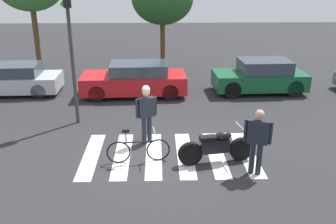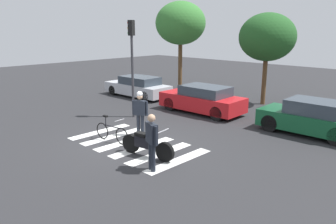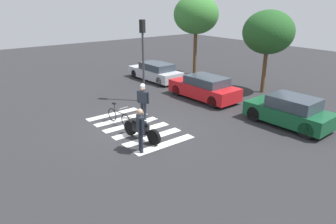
# 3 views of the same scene
# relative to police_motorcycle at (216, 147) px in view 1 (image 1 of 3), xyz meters

# --- Properties ---
(ground_plane) EXTENTS (60.00, 60.00, 0.00)m
(ground_plane) POSITION_rel_police_motorcycle_xyz_m (-1.26, 0.50, -0.47)
(ground_plane) COLOR #2B2B2D
(police_motorcycle) EXTENTS (2.11, 0.67, 1.05)m
(police_motorcycle) POSITION_rel_police_motorcycle_xyz_m (0.00, 0.00, 0.00)
(police_motorcycle) COLOR black
(police_motorcycle) RESTS_ON ground_plane
(leaning_bicycle) EXTENTS (1.74, 0.46, 0.99)m
(leaning_bicycle) POSITION_rel_police_motorcycle_xyz_m (-2.13, 0.09, -0.10)
(leaning_bicycle) COLOR black
(leaning_bicycle) RESTS_ON ground_plane
(officer_on_foot) EXTENTS (0.67, 0.36, 1.78)m
(officer_on_foot) POSITION_rel_police_motorcycle_xyz_m (0.93, -0.64, 0.56)
(officer_on_foot) COLOR #1E232D
(officer_on_foot) RESTS_ON ground_plane
(officer_by_motorcycle) EXTENTS (0.63, 0.39, 1.83)m
(officer_by_motorcycle) POSITION_rel_police_motorcycle_xyz_m (-1.92, 1.36, 0.60)
(officer_by_motorcycle) COLOR #1E232D
(officer_by_motorcycle) RESTS_ON ground_plane
(crosswalk_stripes) EXTENTS (4.95, 2.86, 0.01)m
(crosswalk_stripes) POSITION_rel_police_motorcycle_xyz_m (-1.26, 0.50, -0.46)
(crosswalk_stripes) COLOR silver
(crosswalk_stripes) RESTS_ON ground_plane
(car_silver_sedan) EXTENTS (4.57, 1.87, 1.30)m
(car_silver_sedan) POSITION_rel_police_motorcycle_xyz_m (-8.03, 6.45, 0.16)
(car_silver_sedan) COLOR black
(car_silver_sedan) RESTS_ON ground_plane
(car_red_convertible) EXTENTS (4.44, 1.94, 1.40)m
(car_red_convertible) POSITION_rel_police_motorcycle_xyz_m (-2.53, 6.08, 0.21)
(car_red_convertible) COLOR black
(car_red_convertible) RESTS_ON ground_plane
(car_green_compact) EXTENTS (3.97, 1.86, 1.44)m
(car_green_compact) POSITION_rel_police_motorcycle_xyz_m (2.90, 6.34, 0.22)
(car_green_compact) COLOR black
(car_green_compact) RESTS_ON ground_plane
(traffic_light_pole) EXTENTS (0.35, 0.30, 4.59)m
(traffic_light_pole) POSITION_rel_police_motorcycle_xyz_m (-4.39, 3.04, 2.59)
(traffic_light_pole) COLOR #38383D
(traffic_light_pole) RESTS_ON ground_plane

